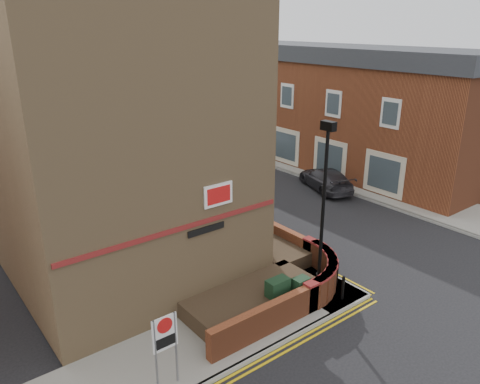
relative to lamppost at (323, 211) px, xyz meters
name	(u,v)px	position (x,y,z in m)	size (l,w,h in m)	color
ground	(311,328)	(-1.60, -1.20, -3.34)	(120.00, 120.00, 0.00)	black
pavement_corner	(195,346)	(-5.10, 0.30, -3.28)	(13.00, 3.00, 0.12)	gray
pavement_main	(141,186)	(0.40, 14.80, -3.28)	(2.00, 32.00, 0.12)	gray
pavement_far	(306,165)	(11.40, 11.80, -3.28)	(4.00, 40.00, 0.12)	gray
kerb_side	(224,373)	(-5.10, -1.20, -3.28)	(13.00, 0.15, 0.12)	gray
kerb_main_near	(156,183)	(1.40, 14.80, -3.28)	(0.15, 32.00, 0.12)	gray
kerb_main_far	(284,171)	(9.40, 11.80, -3.28)	(0.15, 40.00, 0.12)	gray
yellow_lines_side	(229,380)	(-5.10, -1.45, -3.34)	(13.00, 0.28, 0.01)	gold
yellow_lines_main	(160,183)	(1.65, 14.80, -3.34)	(0.28, 32.00, 0.01)	gold
corner_building	(109,112)	(-4.44, 6.80, 2.88)	(8.95, 10.40, 13.60)	#987851
garden_wall	(261,295)	(-1.60, 1.30, -3.34)	(6.80, 6.00, 1.20)	brown
lamppost	(323,211)	(0.00, 0.00, 0.00)	(0.25, 0.50, 6.30)	black
utility_cabinet_large	(277,295)	(-1.90, 0.10, -2.62)	(0.80, 0.45, 1.20)	#16321A
utility_cabinet_small	(301,292)	(-1.10, -0.20, -2.67)	(0.55, 0.40, 1.10)	#16321A
bollard_near	(343,288)	(0.40, -0.80, -2.77)	(0.11, 0.11, 0.90)	black
bollard_far	(337,273)	(1.00, 0.00, -2.77)	(0.11, 0.11, 0.90)	black
zone_sign	(165,339)	(-6.60, -0.70, -1.70)	(0.72, 0.07, 2.20)	slate
far_terrace	(284,98)	(12.90, 15.80, 0.70)	(5.40, 30.40, 8.00)	brown
far_terrace_cream	(150,75)	(12.90, 36.80, 0.71)	(5.40, 12.40, 8.00)	beige
tree_near	(152,114)	(0.40, 12.85, 1.36)	(3.64, 3.65, 6.70)	#382B1E
tree_mid	(94,89)	(0.40, 20.85, 1.85)	(4.03, 4.03, 7.42)	#382B1E
tree_far	(55,82)	(0.40, 28.85, 1.57)	(3.81, 3.81, 7.00)	#382B1E
traffic_light_assembly	(87,118)	(0.80, 23.80, -0.56)	(0.20, 0.16, 4.20)	black
silver_car_near	(219,190)	(2.72, 9.98, -2.69)	(1.38, 3.96, 1.30)	#9A9DA1
red_car_main	(128,151)	(2.56, 21.09, -2.75)	(1.97, 4.27, 1.19)	#9D3911
grey_car_far	(326,179)	(8.90, 7.72, -2.70)	(1.80, 4.43, 1.29)	#2D2C31
silver_car_far	(231,149)	(8.43, 16.47, -2.57)	(1.82, 4.53, 1.54)	#B9BBC2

